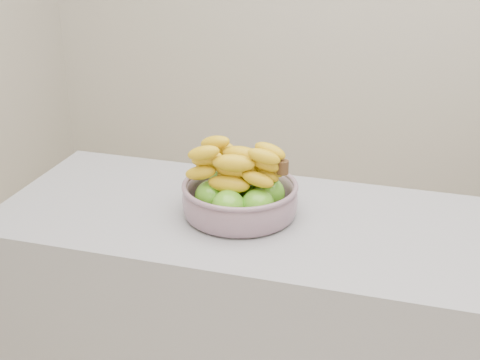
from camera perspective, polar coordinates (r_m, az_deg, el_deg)
name	(u,v)px	position (r m, az deg, el deg)	size (l,w,h in m)	color
fruit_bowl	(240,193)	(1.77, -0.02, -1.11)	(0.31, 0.31, 0.19)	#8C95A8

